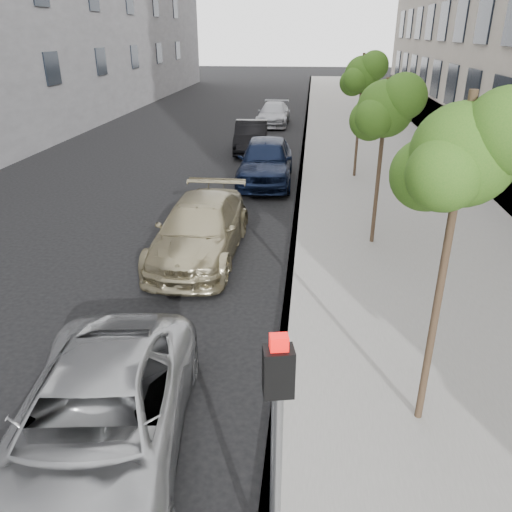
% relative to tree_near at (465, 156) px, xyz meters
% --- Properties ---
extents(ground, '(160.00, 160.00, 0.00)m').
position_rel_tree_near_xyz_m(ground, '(-3.23, -1.50, -3.87)').
color(ground, black).
rests_on(ground, ground).
extents(sidewalk, '(6.40, 72.00, 0.14)m').
position_rel_tree_near_xyz_m(sidewalk, '(1.07, 22.50, -3.80)').
color(sidewalk, gray).
rests_on(sidewalk, ground).
extents(curb, '(0.15, 72.00, 0.14)m').
position_rel_tree_near_xyz_m(curb, '(-2.05, 22.50, -3.80)').
color(curb, '#9E9B93').
rests_on(curb, ground).
extents(tree_near, '(1.56, 1.36, 4.51)m').
position_rel_tree_near_xyz_m(tree_near, '(0.00, 0.00, 0.00)').
color(tree_near, '#38281C').
rests_on(tree_near, sidewalk).
extents(tree_mid, '(1.67, 1.47, 4.17)m').
position_rel_tree_near_xyz_m(tree_mid, '(0.00, 6.50, -0.38)').
color(tree_mid, '#38281C').
rests_on(tree_mid, sidewalk).
extents(tree_far, '(1.61, 1.41, 4.41)m').
position_rel_tree_near_xyz_m(tree_far, '(0.00, 13.00, -0.12)').
color(tree_far, '#38281C').
rests_on(tree_far, sidewalk).
extents(signal_pole, '(0.27, 0.23, 2.91)m').
position_rel_tree_near_xyz_m(signal_pole, '(-1.89, -2.58, -1.90)').
color(signal_pole, '#939699').
rests_on(signal_pole, sidewalk).
extents(minivan, '(2.77, 4.95, 1.31)m').
position_rel_tree_near_xyz_m(minivan, '(-4.22, -1.18, -3.21)').
color(minivan, '#A1A3A6').
rests_on(minivan, ground).
extents(suv, '(1.99, 4.80, 1.39)m').
position_rel_tree_near_xyz_m(suv, '(-4.32, 5.46, -3.17)').
color(suv, tan).
rests_on(suv, ground).
extents(sedan_blue, '(2.07, 4.84, 1.63)m').
position_rel_tree_near_xyz_m(sedan_blue, '(-3.33, 12.25, -3.05)').
color(sedan_blue, black).
rests_on(sedan_blue, ground).
extents(sedan_black, '(1.76, 4.25, 1.37)m').
position_rel_tree_near_xyz_m(sedan_black, '(-4.46, 17.32, -3.19)').
color(sedan_black, black).
rests_on(sedan_black, ground).
extents(sedan_rear, '(1.87, 4.42, 1.27)m').
position_rel_tree_near_xyz_m(sedan_rear, '(-3.98, 24.58, -3.23)').
color(sedan_rear, '#A5A7AD').
rests_on(sedan_rear, ground).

